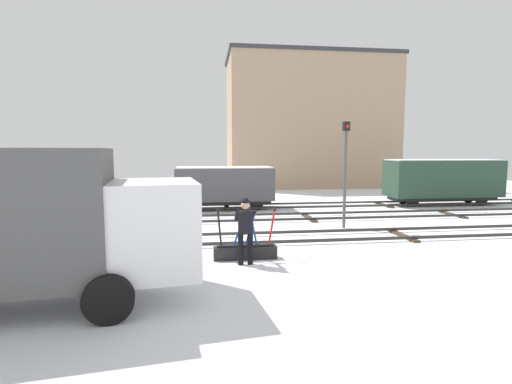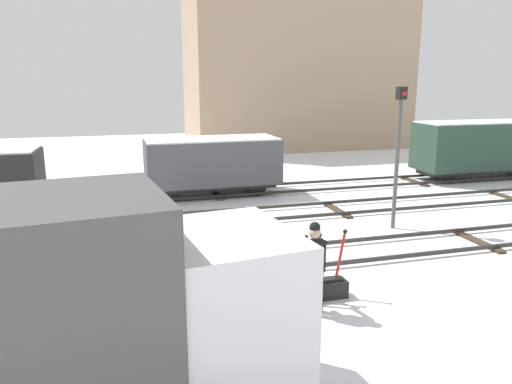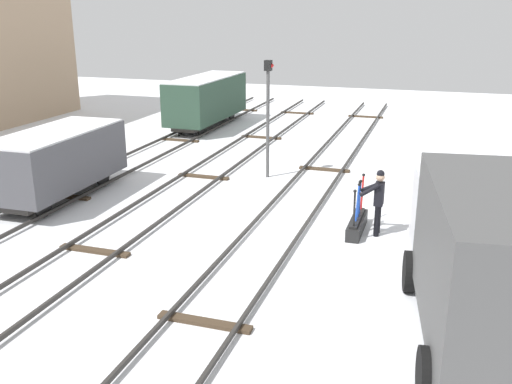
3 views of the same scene
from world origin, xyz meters
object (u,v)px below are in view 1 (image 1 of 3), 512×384
(signal_post, at_px, (345,164))
(freight_car_near_switch, at_px, (224,185))
(freight_car_back_track, at_px, (38,188))
(switch_lever_frame, at_px, (245,250))
(rail_worker, at_px, (245,226))
(freight_car_mid_siding, at_px, (443,179))
(delivery_truck, at_px, (17,221))

(signal_post, xyz_separation_m, freight_car_near_switch, (-4.47, 5.68, -1.25))
(freight_car_back_track, bearing_deg, freight_car_near_switch, 1.75)
(switch_lever_frame, height_order, freight_car_back_track, freight_car_back_track)
(rail_worker, bearing_deg, freight_car_mid_siding, 39.32)
(rail_worker, distance_m, freight_car_near_switch, 10.12)
(signal_post, bearing_deg, freight_car_mid_siding, 35.67)
(rail_worker, xyz_separation_m, freight_car_near_switch, (-0.05, 10.12, 0.25))
(delivery_truck, height_order, freight_car_near_switch, delivery_truck)
(switch_lever_frame, xyz_separation_m, freight_car_back_track, (-9.31, 9.59, 0.97))
(signal_post, bearing_deg, freight_car_near_switch, 128.21)
(freight_car_mid_siding, xyz_separation_m, freight_car_back_track, (-21.59, -0.00, -0.26))
(freight_car_back_track, bearing_deg, switch_lever_frame, -44.11)
(delivery_truck, distance_m, signal_post, 11.37)
(freight_car_near_switch, bearing_deg, freight_car_back_track, 179.06)
(delivery_truck, xyz_separation_m, freight_car_near_switch, (4.57, 12.52, -0.44))
(freight_car_mid_siding, bearing_deg, switch_lever_frame, -141.26)
(rail_worker, distance_m, signal_post, 6.44)
(signal_post, relative_size, freight_car_back_track, 0.67)
(delivery_truck, bearing_deg, switch_lever_frame, 24.54)
(freight_car_mid_siding, distance_m, freight_car_near_switch, 12.38)
(switch_lever_frame, distance_m, freight_car_near_switch, 9.65)
(rail_worker, height_order, freight_car_back_track, freight_car_back_track)
(delivery_truck, xyz_separation_m, freight_car_mid_siding, (16.96, 12.52, -0.26))
(delivery_truck, bearing_deg, signal_post, 29.60)
(signal_post, bearing_deg, delivery_truck, -142.91)
(delivery_truck, distance_m, freight_car_back_track, 13.36)
(freight_car_back_track, bearing_deg, freight_car_mid_siding, 1.75)
(freight_car_mid_siding, bearing_deg, delivery_truck, -142.82)
(switch_lever_frame, height_order, rail_worker, rail_worker)
(switch_lever_frame, relative_size, signal_post, 0.43)
(switch_lever_frame, bearing_deg, freight_car_back_track, 134.11)
(rail_worker, xyz_separation_m, delivery_truck, (-4.62, -2.40, 0.69))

